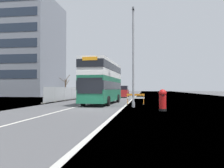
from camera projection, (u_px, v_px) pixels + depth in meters
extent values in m
cube|color=#4C4C4F|center=(90.00, 110.00, 18.41)|extent=(140.00, 280.00, 0.10)
cube|color=#B2AFA8|center=(120.00, 110.00, 18.05)|extent=(0.24, 196.00, 0.01)
cube|color=silver|center=(66.00, 109.00, 18.69)|extent=(0.16, 168.00, 0.01)
cube|color=#196042|center=(103.00, 89.00, 25.54)|extent=(3.03, 10.52, 2.63)
cube|color=silver|center=(103.00, 76.00, 25.57)|extent=(3.03, 10.52, 0.40)
cube|color=silver|center=(103.00, 68.00, 25.59)|extent=(3.00, 10.42, 1.39)
cube|color=black|center=(103.00, 86.00, 25.55)|extent=(3.06, 10.63, 0.84)
cube|color=black|center=(103.00, 68.00, 25.59)|extent=(3.04, 10.58, 0.76)
cube|color=black|center=(90.00, 86.00, 20.41)|extent=(2.37, 0.16, 1.45)
cube|color=orange|center=(90.00, 59.00, 20.46)|extent=(1.42, 0.12, 0.32)
cube|color=#196042|center=(103.00, 99.00, 25.52)|extent=(3.06, 10.63, 0.36)
cylinder|color=black|center=(83.00, 101.00, 22.58)|extent=(0.34, 1.01, 1.00)
cylinder|color=black|center=(108.00, 101.00, 22.10)|extent=(0.34, 1.01, 1.00)
cylinder|color=black|center=(98.00, 98.00, 28.57)|extent=(0.34, 1.01, 1.00)
cylinder|color=black|center=(118.00, 98.00, 28.09)|extent=(0.34, 1.01, 1.00)
cylinder|color=gray|center=(133.00, 59.00, 20.78)|extent=(0.18, 0.18, 9.00)
cube|color=slate|center=(133.00, 9.00, 20.87)|extent=(0.20, 0.70, 0.20)
cylinder|color=gray|center=(133.00, 105.00, 20.69)|extent=(0.29, 0.29, 0.50)
cylinder|color=black|center=(163.00, 110.00, 17.34)|extent=(0.60, 0.60, 0.18)
cylinder|color=#B71414|center=(163.00, 101.00, 17.35)|extent=(0.55, 0.55, 1.18)
sphere|color=#B71414|center=(163.00, 93.00, 17.36)|extent=(0.62, 0.62, 0.62)
cube|color=black|center=(163.00, 95.00, 17.08)|extent=(0.22, 0.03, 0.07)
cube|color=orange|center=(136.00, 95.00, 24.17)|extent=(1.90, 0.10, 0.20)
cube|color=white|center=(136.00, 98.00, 24.16)|extent=(1.90, 0.10, 0.20)
cube|color=orange|center=(128.00, 100.00, 24.27)|extent=(0.07, 0.07, 1.07)
cube|color=black|center=(128.00, 104.00, 24.26)|extent=(0.14, 0.44, 0.08)
cube|color=orange|center=(144.00, 100.00, 24.04)|extent=(0.07, 0.07, 1.07)
cube|color=black|center=(144.00, 104.00, 24.03)|extent=(0.14, 0.44, 0.08)
cube|color=#A8AAAD|center=(49.00, 95.00, 27.54)|extent=(0.04, 3.26, 1.89)
cube|color=#A8AAAD|center=(60.00, 94.00, 30.91)|extent=(0.04, 3.26, 1.89)
cube|color=#A8AAAD|center=(68.00, 93.00, 34.27)|extent=(0.04, 3.26, 1.89)
cube|color=#A8AAAD|center=(75.00, 93.00, 37.63)|extent=(0.04, 3.26, 1.89)
cube|color=#A8AAAD|center=(81.00, 93.00, 41.00)|extent=(0.04, 3.26, 1.89)
cube|color=#A8AAAD|center=(85.00, 92.00, 44.36)|extent=(0.04, 3.26, 1.89)
cube|color=#A8AAAD|center=(90.00, 92.00, 47.73)|extent=(0.04, 3.26, 1.89)
cube|color=#A8AAAD|center=(93.00, 92.00, 51.09)|extent=(0.04, 3.26, 1.89)
cylinder|color=#939699|center=(43.00, 95.00, 25.86)|extent=(0.06, 0.06, 1.99)
cube|color=gray|center=(43.00, 103.00, 25.84)|extent=(0.44, 0.20, 0.12)
cylinder|color=#939699|center=(55.00, 94.00, 29.22)|extent=(0.06, 0.06, 1.99)
cube|color=gray|center=(55.00, 101.00, 29.20)|extent=(0.44, 0.20, 0.12)
cylinder|color=#939699|center=(64.00, 94.00, 32.59)|extent=(0.06, 0.06, 1.99)
cube|color=gray|center=(64.00, 100.00, 32.57)|extent=(0.44, 0.20, 0.12)
cylinder|color=#939699|center=(72.00, 93.00, 35.95)|extent=(0.06, 0.06, 1.99)
cube|color=gray|center=(72.00, 99.00, 35.93)|extent=(0.44, 0.20, 0.12)
cylinder|color=#939699|center=(78.00, 93.00, 39.32)|extent=(0.06, 0.06, 1.99)
cube|color=gray|center=(78.00, 98.00, 39.30)|extent=(0.44, 0.20, 0.12)
cylinder|color=#939699|center=(83.00, 92.00, 42.68)|extent=(0.06, 0.06, 1.99)
cube|color=gray|center=(83.00, 97.00, 42.66)|extent=(0.44, 0.20, 0.12)
cylinder|color=#939699|center=(88.00, 92.00, 46.05)|extent=(0.06, 0.06, 1.99)
cube|color=gray|center=(88.00, 97.00, 46.03)|extent=(0.44, 0.20, 0.12)
cylinder|color=#939699|center=(91.00, 92.00, 49.41)|extent=(0.06, 0.06, 1.99)
cube|color=gray|center=(91.00, 96.00, 49.39)|extent=(0.44, 0.20, 0.12)
cylinder|color=#939699|center=(95.00, 92.00, 52.77)|extent=(0.06, 0.06, 1.99)
cube|color=gray|center=(95.00, 96.00, 52.76)|extent=(0.44, 0.20, 0.12)
cube|color=maroon|center=(124.00, 93.00, 44.17)|extent=(1.77, 4.32, 1.32)
cube|color=black|center=(124.00, 88.00, 44.20)|extent=(1.63, 2.38, 0.79)
cylinder|color=black|center=(129.00, 96.00, 45.36)|extent=(0.20, 0.60, 0.60)
cylinder|color=black|center=(120.00, 96.00, 45.61)|extent=(0.20, 0.60, 0.60)
cylinder|color=black|center=(128.00, 96.00, 42.71)|extent=(0.20, 0.60, 0.60)
cylinder|color=black|center=(118.00, 96.00, 42.96)|extent=(0.20, 0.60, 0.60)
cube|color=black|center=(103.00, 93.00, 52.18)|extent=(1.85, 4.26, 1.11)
cube|color=black|center=(103.00, 89.00, 52.19)|extent=(1.70, 2.34, 0.73)
cylinder|color=black|center=(107.00, 95.00, 53.34)|extent=(0.20, 0.60, 0.60)
cylinder|color=black|center=(100.00, 95.00, 53.60)|extent=(0.20, 0.60, 0.60)
cylinder|color=black|center=(106.00, 95.00, 50.73)|extent=(0.20, 0.60, 0.60)
cylinder|color=black|center=(98.00, 95.00, 50.99)|extent=(0.20, 0.60, 0.60)
cube|color=silver|center=(110.00, 92.00, 58.76)|extent=(1.70, 4.43, 1.36)
cube|color=black|center=(110.00, 88.00, 58.79)|extent=(1.57, 2.43, 0.79)
cylinder|color=black|center=(114.00, 94.00, 59.99)|extent=(0.20, 0.60, 0.60)
cylinder|color=black|center=(108.00, 94.00, 60.23)|extent=(0.20, 0.60, 0.60)
cylinder|color=black|center=(113.00, 94.00, 57.27)|extent=(0.20, 0.60, 0.60)
cylinder|color=black|center=(106.00, 94.00, 57.52)|extent=(0.20, 0.60, 0.60)
cylinder|color=#4C3D2D|center=(65.00, 88.00, 58.10)|extent=(0.34, 0.34, 3.99)
cylinder|color=#4C3D2D|center=(68.00, 78.00, 58.18)|extent=(1.21, 0.37, 1.61)
cylinder|color=#4C3D2D|center=(67.00, 83.00, 58.62)|extent=(0.82, 1.24, 1.71)
cylinder|color=#4C3D2D|center=(65.00, 80.00, 58.59)|extent=(0.78, 0.93, 0.82)
cylinder|color=#4C3D2D|center=(62.00, 80.00, 57.52)|extent=(1.20, 1.53, 1.17)
cylinder|color=#4C3D2D|center=(66.00, 83.00, 57.46)|extent=(1.00, 1.39, 1.62)
cube|color=gray|center=(12.00, 49.00, 56.01)|extent=(22.61, 15.63, 23.08)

